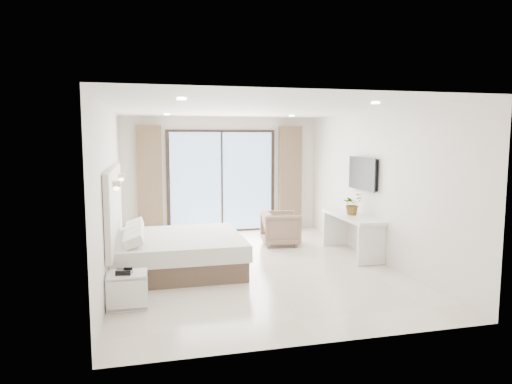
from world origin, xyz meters
TOP-DOWN VIEW (x-y plane):
  - ground at (0.00, 0.00)m, footprint 6.20×6.20m
  - room_shell at (-0.20, 0.76)m, footprint 4.62×6.22m
  - bed at (-1.26, 0.08)m, footprint 2.09×1.99m
  - nightstand at (-2.02, -1.48)m, footprint 0.52×0.43m
  - phone at (-2.06, -1.52)m, footprint 0.22×0.18m
  - console_desk at (2.04, 0.34)m, footprint 0.54×1.72m
  - plant at (2.04, 0.35)m, footprint 0.49×0.51m
  - armchair at (0.96, 1.44)m, footprint 0.77×0.81m

SIDE VIEW (x-z plane):
  - ground at x=0.00m, z-range 0.00..0.00m
  - nightstand at x=-2.02m, z-range 0.00..0.46m
  - bed at x=-1.26m, z-range -0.05..0.67m
  - armchair at x=0.96m, z-range 0.00..0.76m
  - phone at x=-2.06m, z-range 0.46..0.53m
  - console_desk at x=2.04m, z-range 0.19..0.96m
  - plant at x=2.04m, z-range 0.77..1.09m
  - room_shell at x=-0.20m, z-range 0.22..2.94m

